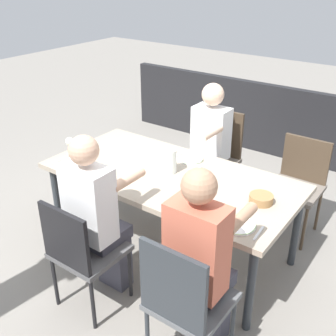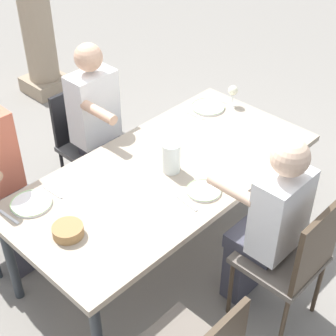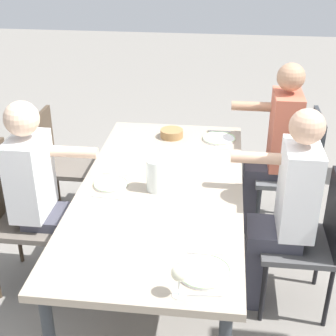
{
  "view_description": "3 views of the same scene",
  "coord_description": "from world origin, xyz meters",
  "px_view_note": "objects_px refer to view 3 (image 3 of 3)",
  "views": [
    {
      "loc": [
        -1.71,
        2.4,
        2.27
      ],
      "look_at": [
        0.01,
        0.02,
        0.79
      ],
      "focal_mm": 44.23,
      "sensor_mm": 36.0,
      "label": 1
    },
    {
      "loc": [
        -1.84,
        -1.79,
        2.7
      ],
      "look_at": [
        -0.05,
        -0.07,
        0.81
      ],
      "focal_mm": 54.89,
      "sensor_mm": 36.0,
      "label": 2
    },
    {
      "loc": [
        2.58,
        0.35,
        2.21
      ],
      "look_at": [
        -0.13,
        0.03,
        0.8
      ],
      "focal_mm": 52.15,
      "sensor_mm": 36.0,
      "label": 3
    }
  ],
  "objects_px": {
    "plate_0": "(219,138)",
    "water_pitcher": "(156,177)",
    "chair_mid_south": "(15,210)",
    "dining_table": "(161,196)",
    "diner_woman_green": "(43,194)",
    "diner_man_white": "(285,207)",
    "chair_west_south": "(59,158)",
    "diner_guest_third": "(274,146)",
    "bread_basket": "(172,133)",
    "wine_glass_2": "(179,274)",
    "plate_2": "(204,271)",
    "chair_west_north": "(297,166)",
    "chair_mid_north": "(311,236)",
    "plate_1": "(111,184)"
  },
  "relations": [
    {
      "from": "diner_woman_green",
      "to": "plate_2",
      "type": "xyz_separation_m",
      "value": [
        0.69,
        1.03,
        0.05
      ]
    },
    {
      "from": "chair_mid_south",
      "to": "wine_glass_2",
      "type": "height_order",
      "value": "chair_mid_south"
    },
    {
      "from": "chair_west_north",
      "to": "water_pitcher",
      "type": "height_order",
      "value": "chair_west_north"
    },
    {
      "from": "bread_basket",
      "to": "plate_2",
      "type": "bearing_deg",
      "value": 11.89
    },
    {
      "from": "chair_mid_north",
      "to": "diner_guest_third",
      "type": "height_order",
      "value": "diner_guest_third"
    },
    {
      "from": "diner_woman_green",
      "to": "diner_man_white",
      "type": "relative_size",
      "value": 0.98
    },
    {
      "from": "chair_mid_south",
      "to": "wine_glass_2",
      "type": "relative_size",
      "value": 6.08
    },
    {
      "from": "chair_west_north",
      "to": "diner_guest_third",
      "type": "distance_m",
      "value": 0.24
    },
    {
      "from": "diner_woman_green",
      "to": "plate_2",
      "type": "relative_size",
      "value": 5.08
    },
    {
      "from": "diner_man_white",
      "to": "diner_woman_green",
      "type": "bearing_deg",
      "value": -90.0
    },
    {
      "from": "chair_west_south",
      "to": "diner_man_white",
      "type": "bearing_deg",
      "value": 63.03
    },
    {
      "from": "chair_mid_south",
      "to": "dining_table",
      "type": "bearing_deg",
      "value": 95.54
    },
    {
      "from": "diner_guest_third",
      "to": "bread_basket",
      "type": "xyz_separation_m",
      "value": [
        -0.02,
        -0.76,
        0.06
      ]
    },
    {
      "from": "dining_table",
      "to": "chair_west_north",
      "type": "distance_m",
      "value": 1.2
    },
    {
      "from": "chair_mid_south",
      "to": "diner_woman_green",
      "type": "distance_m",
      "value": 0.24
    },
    {
      "from": "diner_man_white",
      "to": "plate_2",
      "type": "xyz_separation_m",
      "value": [
        0.69,
        -0.44,
        0.04
      ]
    },
    {
      "from": "chair_west_south",
      "to": "chair_mid_south",
      "type": "relative_size",
      "value": 0.91
    },
    {
      "from": "chair_mid_north",
      "to": "plate_0",
      "type": "relative_size",
      "value": 3.65
    },
    {
      "from": "chair_mid_north",
      "to": "diner_guest_third",
      "type": "relative_size",
      "value": 0.67
    },
    {
      "from": "plate_0",
      "to": "water_pitcher",
      "type": "distance_m",
      "value": 0.88
    },
    {
      "from": "wine_glass_2",
      "to": "diner_guest_third",
      "type": "bearing_deg",
      "value": 162.47
    },
    {
      "from": "chair_west_north",
      "to": "bread_basket",
      "type": "height_order",
      "value": "chair_west_north"
    },
    {
      "from": "plate_2",
      "to": "plate_1",
      "type": "bearing_deg",
      "value": -141.21
    },
    {
      "from": "chair_mid_south",
      "to": "water_pitcher",
      "type": "distance_m",
      "value": 0.94
    },
    {
      "from": "dining_table",
      "to": "water_pitcher",
      "type": "distance_m",
      "value": 0.15
    },
    {
      "from": "dining_table",
      "to": "chair_mid_north",
      "type": "xyz_separation_m",
      "value": [
        0.09,
        0.92,
        -0.16
      ]
    },
    {
      "from": "dining_table",
      "to": "bread_basket",
      "type": "relative_size",
      "value": 12.06
    },
    {
      "from": "chair_west_north",
      "to": "water_pitcher",
      "type": "relative_size",
      "value": 4.81
    },
    {
      "from": "plate_0",
      "to": "water_pitcher",
      "type": "height_order",
      "value": "water_pitcher"
    },
    {
      "from": "chair_west_south",
      "to": "chair_mid_south",
      "type": "distance_m",
      "value": 0.85
    },
    {
      "from": "diner_man_white",
      "to": "dining_table",
      "type": "bearing_deg",
      "value": -96.65
    },
    {
      "from": "diner_woman_green",
      "to": "bread_basket",
      "type": "xyz_separation_m",
      "value": [
        -0.86,
        0.7,
        0.07
      ]
    },
    {
      "from": "chair_mid_north",
      "to": "bread_basket",
      "type": "relative_size",
      "value": 5.22
    },
    {
      "from": "diner_man_white",
      "to": "water_pitcher",
      "type": "relative_size",
      "value": 6.55
    },
    {
      "from": "dining_table",
      "to": "wine_glass_2",
      "type": "xyz_separation_m",
      "value": [
        0.94,
        0.21,
        0.18
      ]
    },
    {
      "from": "chair_mid_south",
      "to": "bread_basket",
      "type": "height_order",
      "value": "chair_mid_south"
    },
    {
      "from": "chair_west_north",
      "to": "chair_mid_north",
      "type": "distance_m",
      "value": 0.85
    },
    {
      "from": "diner_woman_green",
      "to": "plate_0",
      "type": "height_order",
      "value": "diner_woman_green"
    },
    {
      "from": "chair_west_south",
      "to": "diner_guest_third",
      "type": "height_order",
      "value": "diner_guest_third"
    },
    {
      "from": "diner_guest_third",
      "to": "plate_0",
      "type": "distance_m",
      "value": 0.41
    },
    {
      "from": "diner_guest_third",
      "to": "plate_2",
      "type": "relative_size",
      "value": 5.25
    },
    {
      "from": "dining_table",
      "to": "wine_glass_2",
      "type": "height_order",
      "value": "wine_glass_2"
    },
    {
      "from": "chair_mid_south",
      "to": "plate_1",
      "type": "distance_m",
      "value": 0.64
    },
    {
      "from": "wine_glass_2",
      "to": "water_pitcher",
      "type": "xyz_separation_m",
      "value": [
        -0.91,
        -0.23,
        -0.03
      ]
    },
    {
      "from": "diner_guest_third",
      "to": "wine_glass_2",
      "type": "distance_m",
      "value": 1.78
    },
    {
      "from": "chair_west_south",
      "to": "plate_0",
      "type": "xyz_separation_m",
      "value": [
        -0.02,
        1.25,
        0.23
      ]
    },
    {
      "from": "chair_west_north",
      "to": "diner_guest_third",
      "type": "relative_size",
      "value": 0.72
    },
    {
      "from": "wine_glass_2",
      "to": "dining_table",
      "type": "bearing_deg",
      "value": -167.64
    },
    {
      "from": "water_pitcher",
      "to": "bread_basket",
      "type": "distance_m",
      "value": 0.8
    },
    {
      "from": "chair_mid_south",
      "to": "chair_west_south",
      "type": "bearing_deg",
      "value": 179.57
    }
  ]
}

